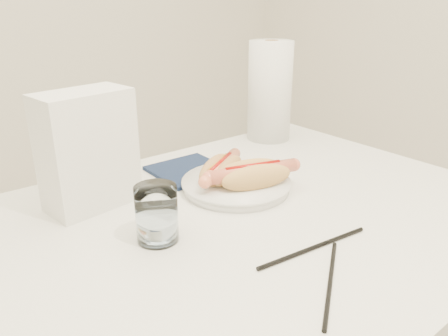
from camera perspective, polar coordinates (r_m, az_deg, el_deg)
table at (r=0.87m, az=-0.04°, el=-10.43°), size 1.20×0.80×0.75m
plate at (r=0.97m, az=1.58°, el=-2.32°), size 0.29×0.29×0.02m
hotdog_left at (r=0.96m, az=-0.39°, el=-0.25°), size 0.17×0.13×0.05m
hotdog_right at (r=0.93m, az=3.77°, el=-0.91°), size 0.20×0.12×0.05m
water_glass at (r=0.77m, az=-8.74°, el=-5.90°), size 0.07×0.07×0.10m
chopstick_near at (r=0.69m, az=13.65°, el=-14.11°), size 0.18×0.13×0.01m
chopstick_far at (r=0.77m, az=11.56°, el=-10.09°), size 0.23×0.03×0.01m
napkin_box at (r=0.90m, az=-17.29°, el=2.19°), size 0.19×0.12×0.23m
navy_napkin at (r=1.07m, az=-4.62°, el=-0.29°), size 0.17×0.17×0.01m
paper_towel_roll at (r=1.29m, az=5.97°, el=9.90°), size 0.13×0.13×0.28m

